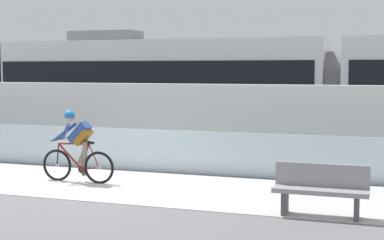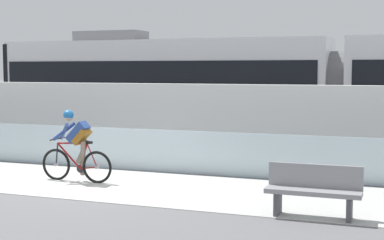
{
  "view_description": "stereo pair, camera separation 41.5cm",
  "coord_description": "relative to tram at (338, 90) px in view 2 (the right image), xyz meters",
  "views": [
    {
      "loc": [
        5.92,
        -11.15,
        2.51
      ],
      "look_at": [
        1.39,
        2.35,
        1.25
      ],
      "focal_mm": 53.88,
      "sensor_mm": 36.0,
      "label": 1
    },
    {
      "loc": [
        6.31,
        -11.02,
        2.51
      ],
      "look_at": [
        1.39,
        2.35,
        1.25
      ],
      "focal_mm": 53.88,
      "sensor_mm": 36.0,
      "label": 2
    }
  ],
  "objects": [
    {
      "name": "ground_plane",
      "position": [
        -4.46,
        -6.85,
        -1.89
      ],
      "size": [
        200.0,
        200.0,
        0.0
      ],
      "primitive_type": "plane",
      "color": "slate"
    },
    {
      "name": "bike_path_deck",
      "position": [
        -4.46,
        -6.85,
        -1.89
      ],
      "size": [
        32.0,
        3.2,
        0.01
      ],
      "primitive_type": "cube",
      "color": "beige",
      "rests_on": "ground"
    },
    {
      "name": "glass_parapet",
      "position": [
        -4.46,
        -5.0,
        -1.38
      ],
      "size": [
        32.0,
        0.05,
        1.03
      ],
      "primitive_type": "cube",
      "color": "silver",
      "rests_on": "ground"
    },
    {
      "name": "concrete_barrier_wall",
      "position": [
        -4.46,
        -3.2,
        -0.84
      ],
      "size": [
        32.0,
        0.36,
        2.11
      ],
      "primitive_type": "cube",
      "color": "silver",
      "rests_on": "ground"
    },
    {
      "name": "tram_rail_near",
      "position": [
        -4.46,
        -0.72,
        -1.89
      ],
      "size": [
        32.0,
        0.08,
        0.01
      ],
      "primitive_type": "cube",
      "color": "#595654",
      "rests_on": "ground"
    },
    {
      "name": "tram_rail_far",
      "position": [
        -4.46,
        0.72,
        -1.89
      ],
      "size": [
        32.0,
        0.08,
        0.01
      ],
      "primitive_type": "cube",
      "color": "#595654",
      "rests_on": "ground"
    },
    {
      "name": "tram",
      "position": [
        0.0,
        0.0,
        0.0
      ],
      "size": [
        22.56,
        2.54,
        3.81
      ],
      "color": "silver",
      "rests_on": "ground"
    },
    {
      "name": "cyclist_on_bike",
      "position": [
        -4.94,
        -6.85,
        -1.11
      ],
      "size": [
        1.77,
        0.58,
        1.61
      ],
      "color": "black",
      "rests_on": "ground"
    },
    {
      "name": "bench",
      "position": [
        0.48,
        -8.14,
        -1.41
      ],
      "size": [
        1.6,
        0.45,
        0.89
      ],
      "color": "gray",
      "rests_on": "ground"
    }
  ]
}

